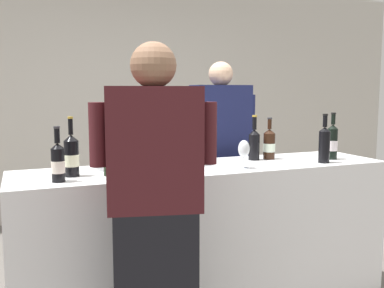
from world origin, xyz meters
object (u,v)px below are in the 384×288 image
at_px(person_server, 220,171).
at_px(person_guest, 155,226).
at_px(wine_bottle_0, 110,156).
at_px(wine_bottle_2, 254,143).
at_px(wine_bottle_6, 58,162).
at_px(wine_bottle_7, 194,147).
at_px(wine_bottle_5, 269,144).
at_px(ice_bucket, 109,153).
at_px(wine_glass, 244,150).
at_px(wine_bottle_1, 72,156).
at_px(wine_bottle_3, 324,144).
at_px(wine_bottle_4, 332,142).

bearing_deg(person_server, person_guest, -127.52).
distance_m(wine_bottle_0, wine_bottle_2, 1.08).
relative_size(wine_bottle_6, wine_bottle_7, 0.88).
height_order(wine_bottle_5, person_guest, person_guest).
bearing_deg(ice_bucket, person_guest, -84.19).
xyz_separation_m(wine_bottle_6, wine_glass, (1.12, -0.01, 0.01)).
height_order(wine_bottle_2, person_server, person_server).
xyz_separation_m(person_server, person_guest, (-0.92, -1.19, 0.00)).
bearing_deg(wine_bottle_7, wine_bottle_2, 7.93).
xyz_separation_m(wine_bottle_5, person_server, (-0.16, 0.49, -0.27)).
bearing_deg(wine_bottle_5, wine_bottle_6, -170.13).
distance_m(wine_bottle_0, wine_glass, 0.84).
distance_m(wine_bottle_1, wine_bottle_3, 1.66).
xyz_separation_m(wine_bottle_4, wine_bottle_7, (-1.02, 0.11, -0.00)).
bearing_deg(wine_bottle_1, person_server, 26.45).
relative_size(wine_bottle_1, person_server, 0.20).
bearing_deg(ice_bucket, wine_bottle_2, -0.57).
height_order(wine_bottle_4, wine_bottle_6, wine_bottle_4).
height_order(wine_bottle_2, wine_bottle_5, wine_bottle_2).
bearing_deg(person_guest, wine_bottle_7, 54.22).
distance_m(wine_bottle_2, wine_glass, 0.35).
height_order(wine_bottle_4, ice_bucket, wine_bottle_4).
height_order(wine_bottle_0, wine_bottle_5, wine_bottle_0).
bearing_deg(wine_bottle_5, wine_bottle_0, -171.26).
bearing_deg(wine_bottle_6, wine_bottle_1, 56.81).
bearing_deg(wine_bottle_4, ice_bucket, 173.00).
xyz_separation_m(wine_bottle_1, person_server, (1.23, 0.61, -0.28)).
xyz_separation_m(wine_glass, ice_bucket, (-0.80, 0.28, -0.02)).
xyz_separation_m(wine_bottle_2, person_server, (-0.03, 0.48, -0.28)).
bearing_deg(wine_bottle_7, wine_bottle_5, 5.85).
bearing_deg(wine_bottle_1, wine_bottle_0, -15.00).
relative_size(wine_bottle_7, ice_bucket, 1.65).
bearing_deg(wine_bottle_2, wine_bottle_6, -169.04).
bearing_deg(wine_bottle_6, wine_bottle_2, 10.96).
xyz_separation_m(ice_bucket, person_guest, (0.07, -0.72, -0.26)).
bearing_deg(wine_bottle_3, person_guest, -162.22).
relative_size(person_server, person_guest, 1.00).
bearing_deg(wine_bottle_4, person_guest, -160.36).
bearing_deg(wine_bottle_5, wine_bottle_2, 177.31).
bearing_deg(wine_bottle_0, wine_bottle_1, 165.00).
height_order(wine_bottle_2, wine_glass, wine_bottle_2).
bearing_deg(person_guest, ice_bucket, 95.81).
height_order(wine_bottle_0, person_guest, person_guest).
height_order(wine_bottle_7, person_guest, person_guest).
bearing_deg(ice_bucket, wine_bottle_4, -7.00).
bearing_deg(wine_glass, ice_bucket, 160.60).
height_order(wine_bottle_1, wine_bottle_2, wine_bottle_1).
relative_size(wine_bottle_4, wine_bottle_5, 1.12).
bearing_deg(ice_bucket, person_server, 25.47).
relative_size(wine_bottle_5, wine_glass, 1.67).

